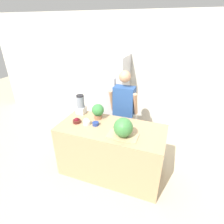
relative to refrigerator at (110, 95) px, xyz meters
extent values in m
plane|color=beige|center=(0.54, -1.74, -0.89)|extent=(14.00, 14.00, 0.00)
cube|color=silver|center=(0.54, 0.37, 0.41)|extent=(8.00, 0.06, 2.60)
cube|color=tan|center=(0.54, -1.35, -0.43)|extent=(1.67, 0.78, 0.90)
cube|color=#B7B7BC|center=(0.00, 0.00, 0.00)|extent=(0.77, 0.63, 1.77)
cylinder|color=gray|center=(0.23, -0.33, 0.18)|extent=(0.02, 0.02, 0.62)
cube|color=#4C608C|center=(0.53, -0.65, -0.49)|extent=(0.29, 0.18, 0.78)
cube|color=#284C8C|center=(0.53, -0.65, 0.17)|extent=(0.38, 0.22, 0.55)
sphere|color=tan|center=(0.53, -0.65, 0.64)|extent=(0.21, 0.21, 0.21)
cylinder|color=tan|center=(0.30, -0.69, 0.17)|extent=(0.07, 0.23, 0.47)
cylinder|color=tan|center=(0.75, -0.69, 0.17)|extent=(0.07, 0.23, 0.47)
cube|color=tan|center=(0.77, -1.52, 0.02)|extent=(0.44, 0.24, 0.01)
sphere|color=#3D7F3D|center=(0.78, -1.53, 0.17)|extent=(0.28, 0.28, 0.28)
cylinder|color=#511E19|center=(-0.04, -1.41, 0.04)|extent=(0.13, 0.13, 0.05)
sphere|color=maroon|center=(-0.04, -1.41, 0.07)|extent=(0.08, 0.08, 0.08)
cylinder|color=white|center=(0.14, -1.40, 0.05)|extent=(0.12, 0.12, 0.06)
sphere|color=white|center=(0.14, -1.40, 0.08)|extent=(0.10, 0.10, 0.10)
cylinder|color=navy|center=(0.28, -1.38, 0.04)|extent=(0.10, 0.10, 0.05)
cube|color=silver|center=(-0.14, -1.08, 0.08)|extent=(0.15, 0.15, 0.12)
cylinder|color=gray|center=(-0.14, -1.08, 0.24)|extent=(0.14, 0.14, 0.20)
cylinder|color=black|center=(-0.14, -1.08, 0.35)|extent=(0.13, 0.13, 0.02)
cylinder|color=#996647|center=(0.23, -1.16, 0.05)|extent=(0.13, 0.13, 0.07)
sphere|color=#387F3D|center=(0.23, -1.16, 0.18)|extent=(0.20, 0.20, 0.20)
camera|label=1|loc=(1.35, -3.52, 1.46)|focal=28.00mm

